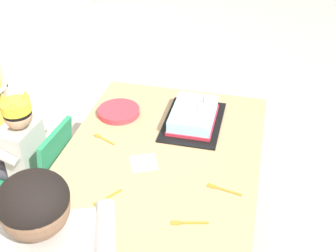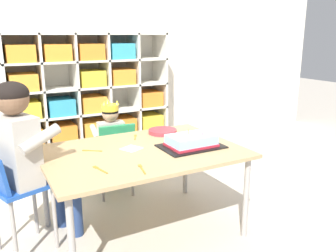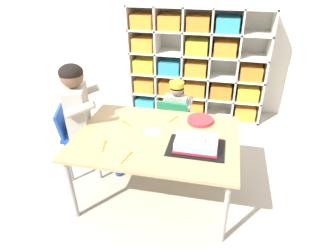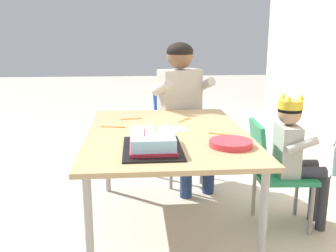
{
  "view_description": "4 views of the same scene",
  "coord_description": "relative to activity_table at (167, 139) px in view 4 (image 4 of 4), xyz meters",
  "views": [
    {
      "loc": [
        -1.45,
        -0.38,
        1.8
      ],
      "look_at": [
        0.15,
        -0.0,
        0.66
      ],
      "focal_mm": 46.17,
      "sensor_mm": 36.0,
      "label": 1
    },
    {
      "loc": [
        -0.89,
        -1.98,
        1.31
      ],
      "look_at": [
        0.22,
        0.05,
        0.71
      ],
      "focal_mm": 37.58,
      "sensor_mm": 36.0,
      "label": 2
    },
    {
      "loc": [
        0.46,
        -1.77,
        1.76
      ],
      "look_at": [
        0.1,
        -0.03,
        0.7
      ],
      "focal_mm": 30.11,
      "sensor_mm": 36.0,
      "label": 3
    },
    {
      "loc": [
        2.09,
        -0.17,
        1.14
      ],
      "look_at": [
        0.22,
        -0.01,
        0.67
      ],
      "focal_mm": 41.32,
      "sensor_mm": 36.0,
      "label": 4
    }
  ],
  "objects": [
    {
      "name": "classroom_chair_blue",
      "position": [
        0.03,
        0.62,
        -0.18
      ],
      "size": [
        0.33,
        0.37,
        0.63
      ],
      "rotation": [
        0.0,
        0.0,
        3.07
      ],
      "color": "#238451",
      "rests_on": "ground"
    },
    {
      "name": "fork_near_cake_tray",
      "position": [
        0.08,
        0.3,
        0.05
      ],
      "size": [
        0.07,
        0.12,
        0.0
      ],
      "rotation": [
        0.0,
        0.0,
        4.28
      ],
      "color": "orange",
      "rests_on": "activity_table"
    },
    {
      "name": "classroom_chair_adult_side",
      "position": [
        -0.77,
        0.14,
        -0.11
      ],
      "size": [
        0.41,
        0.4,
        0.67
      ],
      "rotation": [
        0.0,
        0.0,
        1.9
      ],
      "color": "#1E4CA8",
      "rests_on": "ground"
    },
    {
      "name": "adult_helper_seated",
      "position": [
        -0.67,
        0.17,
        0.12
      ],
      "size": [
        0.48,
        0.46,
        1.06
      ],
      "rotation": [
        0.0,
        0.0,
        1.9
      ],
      "color": "#B2ADA3",
      "rests_on": "ground"
    },
    {
      "name": "paper_napkin_square",
      "position": [
        -0.05,
        0.06,
        0.04
      ],
      "size": [
        0.15,
        0.15,
        0.0
      ],
      "primitive_type": "cube",
      "rotation": [
        0.0,
        0.0,
        0.43
      ],
      "color": "white",
      "rests_on": "activity_table"
    },
    {
      "name": "paper_plate_stack",
      "position": [
        0.31,
        0.29,
        0.06
      ],
      "size": [
        0.21,
        0.21,
        0.03
      ],
      "primitive_type": "cylinder",
      "color": "#DB333D",
      "rests_on": "activity_table"
    },
    {
      "name": "birthday_cake_on_tray",
      "position": [
        0.32,
        -0.1,
        0.08
      ],
      "size": [
        0.41,
        0.28,
        0.12
      ],
      "color": "black",
      "rests_on": "activity_table"
    },
    {
      "name": "fork_beside_plate_stack",
      "position": [
        -0.29,
        0.14,
        0.05
      ],
      "size": [
        0.12,
        0.09,
        0.0
      ],
      "rotation": [
        0.0,
        0.0,
        5.66
      ],
      "color": "orange",
      "rests_on": "activity_table"
    },
    {
      "name": "activity_table",
      "position": [
        0.0,
        0.0,
        0.0
      ],
      "size": [
        1.25,
        0.89,
        0.58
      ],
      "color": "tan",
      "rests_on": "ground"
    },
    {
      "name": "fork_by_napkin",
      "position": [
        -0.35,
        -0.2,
        0.05
      ],
      "size": [
        0.05,
        0.14,
        0.0
      ],
      "rotation": [
        0.0,
        0.0,
        4.95
      ],
      "color": "orange",
      "rests_on": "activity_table"
    },
    {
      "name": "fork_scattered_mid_table",
      "position": [
        -0.14,
        -0.3,
        0.05
      ],
      "size": [
        0.04,
        0.15,
        0.0
      ],
      "rotation": [
        0.0,
        0.0,
        4.51
      ],
      "color": "orange",
      "rests_on": "activity_table"
    },
    {
      "name": "child_with_crown",
      "position": [
        0.04,
        0.73,
        -0.05
      ],
      "size": [
        0.31,
        0.31,
        0.8
      ],
      "rotation": [
        0.0,
        0.0,
        3.07
      ],
      "color": "#B2ADA3",
      "rests_on": "ground"
    },
    {
      "name": "ground",
      "position": [
        0.0,
        0.0,
        -0.54
      ],
      "size": [
        16.0,
        16.0,
        0.0
      ],
      "primitive_type": "plane",
      "color": "#BCB2A3"
    }
  ]
}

